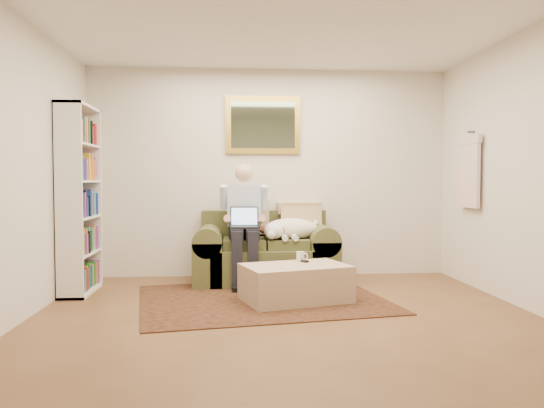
{
  "coord_description": "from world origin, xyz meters",
  "views": [
    {
      "loc": [
        -0.46,
        -4.19,
        1.2
      ],
      "look_at": [
        -0.04,
        1.5,
        0.95
      ],
      "focal_mm": 35.0,
      "sensor_mm": 36.0,
      "label": 1
    }
  ],
  "objects": [
    {
      "name": "room_shell",
      "position": [
        0.0,
        0.35,
        1.3
      ],
      "size": [
        4.51,
        5.0,
        2.61
      ],
      "color": "brown",
      "rests_on": "ground"
    },
    {
      "name": "rug",
      "position": [
        -0.17,
        1.12,
        0.01
      ],
      "size": [
        2.69,
        2.3,
        0.01
      ],
      "primitive_type": "cube",
      "rotation": [
        0.0,
        0.0,
        0.17
      ],
      "color": "black",
      "rests_on": "room_shell"
    },
    {
      "name": "hanging_shirt",
      "position": [
        2.19,
        1.6,
        1.35
      ],
      "size": [
        0.06,
        0.52,
        0.9
      ],
      "primitive_type": null,
      "color": "#F3D5C9",
      "rests_on": "room_shell"
    },
    {
      "name": "tv_remote",
      "position": [
        0.26,
        1.19,
        0.38
      ],
      "size": [
        0.11,
        0.16,
        0.02
      ],
      "primitive_type": "cube",
      "rotation": [
        0.0,
        0.0,
        0.41
      ],
      "color": "black",
      "rests_on": "ottoman"
    },
    {
      "name": "ottoman",
      "position": [
        0.16,
        1.0,
        0.18
      ],
      "size": [
        1.15,
        0.91,
        0.37
      ],
      "primitive_type": "cube",
      "rotation": [
        0.0,
        0.0,
        0.3
      ],
      "color": "tan",
      "rests_on": "room_shell"
    },
    {
      "name": "laptop",
      "position": [
        -0.33,
        1.83,
        0.73
      ],
      "size": [
        0.32,
        0.26,
        0.23
      ],
      "color": "black",
      "rests_on": "seated_man"
    },
    {
      "name": "wall_mirror",
      "position": [
        -0.08,
        2.47,
        1.9
      ],
      "size": [
        0.94,
        0.04,
        0.72
      ],
      "color": "gold",
      "rests_on": "room_shell"
    },
    {
      "name": "sleeping_dog",
      "position": [
        0.22,
        1.96,
        0.64
      ],
      "size": [
        0.69,
        0.43,
        0.25
      ],
      "primitive_type": null,
      "color": "white",
      "rests_on": "sofa"
    },
    {
      "name": "seated_man",
      "position": [
        -0.33,
        1.89,
        0.7
      ],
      "size": [
        0.55,
        0.78,
        1.4
      ],
      "primitive_type": null,
      "color": "#8CA9D8",
      "rests_on": "sofa"
    },
    {
      "name": "bookshelf",
      "position": [
        -2.1,
        1.6,
        1.0
      ],
      "size": [
        0.28,
        0.8,
        2.0
      ],
      "primitive_type": null,
      "color": "white",
      "rests_on": "room_shell"
    },
    {
      "name": "coffee_mug",
      "position": [
        0.23,
        1.23,
        0.42
      ],
      "size": [
        0.08,
        0.08,
        0.1
      ],
      "primitive_type": "cylinder",
      "color": "white",
      "rests_on": "ottoman"
    },
    {
      "name": "sofa",
      "position": [
        -0.08,
        2.04,
        0.29
      ],
      "size": [
        1.67,
        0.85,
        1.0
      ],
      "color": "#424424",
      "rests_on": "room_shell"
    }
  ]
}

